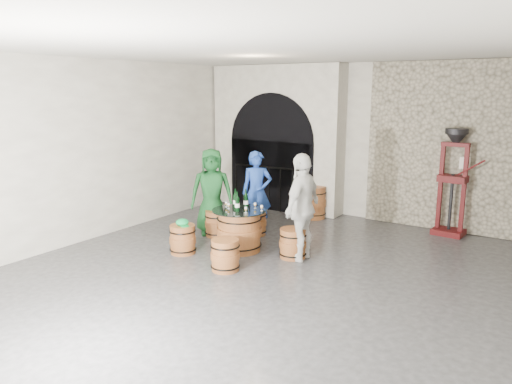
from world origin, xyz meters
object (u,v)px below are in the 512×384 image
Objects in this scene: barrel_stool_left at (217,223)px; person_green at (212,191)px; barrel_stool_far at (255,222)px; wine_bottle_center at (237,204)px; barrel_stool_near_left at (183,239)px; person_white at (302,207)px; wine_bottle_left at (235,200)px; wine_bottle_right at (246,201)px; barrel_stool_near_right at (225,255)px; side_barrel at (314,202)px; barrel_table at (239,230)px; person_blue at (257,193)px; corking_press at (453,174)px; barrel_stool_right at (293,243)px.

barrel_stool_left is 0.60m from person_green.
barrel_stool_far is 1.21m from wine_bottle_center.
barrel_stool_near_left is 2.05m from person_white.
wine_bottle_left is 0.18m from wine_bottle_right.
person_green is at bearing 133.73° from barrel_stool_near_right.
barrel_stool_left is 0.28× the size of person_white.
barrel_stool_near_right is at bearing -63.00° from wine_bottle_left.
barrel_stool_far is 0.70× the size of side_barrel.
barrel_table is 0.95m from barrel_stool_near_right.
barrel_stool_far is 1.65m from person_white.
wine_bottle_left is at bearing -28.20° from barrel_stool_left.
side_barrel is (0.43, 1.55, -0.44)m from person_blue.
barrel_stool_near_left is 1.48× the size of wine_bottle_left.
person_white is at bearing 25.05° from barrel_stool_near_left.
wine_bottle_right is 0.48× the size of side_barrel.
side_barrel is (0.07, 2.44, -0.50)m from wine_bottle_right.
person_green is 4.94× the size of wine_bottle_left.
person_blue is 1.19m from wine_bottle_center.
corking_press is at bearing 57.43° from barrel_stool_near_right.
person_green is at bearing 104.65° from barrel_stool_near_left.
person_white reaches higher than wine_bottle_right.
wine_bottle_left is 0.24m from wine_bottle_center.
person_white is (0.15, 0.03, 0.62)m from barrel_stool_right.
barrel_stool_right is at bearing 61.26° from barrel_stool_near_right.
barrel_stool_far is 1.59m from barrel_stool_near_left.
barrel_stool_right is at bearing 17.02° from wine_bottle_center.
barrel_stool_near_left is at bearing 166.97° from barrel_stool_near_right.
person_green is 2.37m from side_barrel.
barrel_table reaches higher than barrel_stool_near_left.
wine_bottle_left is at bearing -155.84° from wine_bottle_right.
wine_bottle_center is (0.32, -1.00, 0.60)m from barrel_stool_far.
barrel_stool_near_left is at bearing -142.66° from person_blue.
person_white is (0.72, 1.07, 0.62)m from barrel_stool_near_right.
corking_press reaches higher than barrel_stool_near_right.
side_barrel is at bearing 84.64° from wine_bottle_left.
person_blue is 1.67m from side_barrel.
wine_bottle_center is (0.74, 0.53, 0.60)m from barrel_stool_near_left.
barrel_stool_near_left is at bearing -144.28° from wine_bottle_center.
wine_bottle_center is at bearing -89.31° from wine_bottle_right.
corking_press reaches higher than wine_bottle_center.
barrel_stool_right is (1.21, -0.73, 0.00)m from barrel_stool_far.
corking_press is at bearing 46.33° from barrel_table.
person_green is at bearing -143.12° from corking_press.
barrel_stool_near_right is at bearing -72.54° from wine_bottle_right.
barrel_stool_near_left is 1.09m from wine_bottle_center.
wine_bottle_center is 1.00× the size of wine_bottle_right.
barrel_stool_right is 1.00× the size of barrel_stool_near_right.
person_green is at bearing 168.93° from barrel_stool_right.
barrel_stool_left is 0.71m from barrel_stool_far.
barrel_stool_right is 0.63m from person_white.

